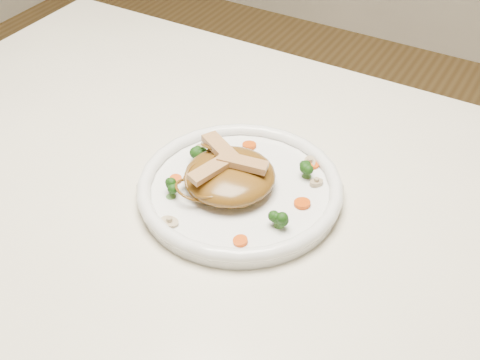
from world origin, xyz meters
The scene contains 19 objects.
table centered at (0.00, 0.00, 0.65)m, with size 1.20×0.80×0.75m.
plate centered at (0.05, -0.01, 0.76)m, with size 0.28×0.28×0.02m, color white.
noodle_mound centered at (0.03, -0.01, 0.79)m, with size 0.13×0.13×0.04m, color brown.
chicken_a centered at (0.05, -0.01, 0.81)m, with size 0.07×0.02×0.01m, color tan.
chicken_b centered at (0.01, 0.01, 0.81)m, with size 0.07×0.02×0.01m, color tan.
chicken_c centered at (0.02, -0.04, 0.81)m, with size 0.06×0.02×0.01m, color tan.
broccoli_0 centered at (0.12, 0.06, 0.78)m, with size 0.03×0.03×0.03m, color #19420D, non-canonical shape.
broccoli_1 centered at (-0.03, 0.01, 0.78)m, with size 0.02×0.02×0.03m, color #19420D, non-canonical shape.
broccoli_2 centered at (-0.03, -0.07, 0.78)m, with size 0.02×0.02×0.03m, color #19420D, non-canonical shape.
broccoli_3 centered at (0.13, -0.05, 0.78)m, with size 0.03×0.03×0.03m, color #19420D, non-canonical shape.
carrot_0 centered at (0.11, 0.09, 0.77)m, with size 0.02×0.02×0.01m, color #EF4908.
carrot_1 centered at (-0.04, -0.04, 0.77)m, with size 0.02×0.02×0.01m, color #EF4908.
carrot_2 centered at (0.14, 0.01, 0.77)m, with size 0.02×0.02×0.01m, color #EF4908.
carrot_3 centered at (0.01, 0.08, 0.77)m, with size 0.02×0.02×0.01m, color #EF4908.
carrot_4 centered at (0.10, -0.10, 0.77)m, with size 0.02×0.02×0.01m, color #EF4908.
mushroom_0 centered at (0.00, -0.12, 0.77)m, with size 0.02×0.02×0.01m, color tan.
mushroom_1 centered at (0.14, 0.05, 0.77)m, with size 0.02×0.02×0.01m, color tan.
mushroom_2 centered at (-0.05, 0.04, 0.77)m, with size 0.02×0.02×0.01m, color tan.
mushroom_3 centered at (0.11, 0.09, 0.77)m, with size 0.02×0.02×0.01m, color tan.
Camera 1 is at (0.38, -0.58, 1.33)m, focal length 46.91 mm.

